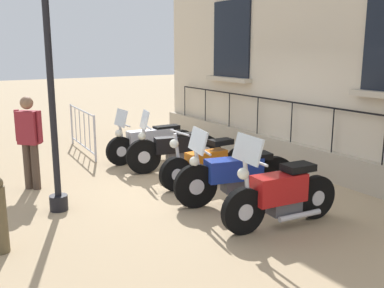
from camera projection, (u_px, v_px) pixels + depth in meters
ground_plane at (200, 185)px, 8.17m from camera, size 60.00×60.00×0.00m
motorcycle_silver at (151, 142)px, 9.85m from camera, size 2.17×0.61×1.21m
motorcycle_black at (174, 150)px, 9.03m from camera, size 1.99×0.67×1.28m
motorcycle_orange at (208, 163)px, 8.15m from camera, size 2.04×0.61×1.05m
motorcycle_blue at (235, 175)px, 7.17m from camera, size 2.11×0.83×1.26m
motorcycle_red at (280, 195)px, 6.21m from camera, size 1.93×0.72×1.36m
lamppost at (49, 62)px, 6.44m from camera, size 0.33×0.33×4.01m
crowd_barrier at (82, 129)px, 10.67m from camera, size 0.18×2.21×1.05m
pedestrian_walking at (29, 138)px, 7.77m from camera, size 0.41×0.41×1.67m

